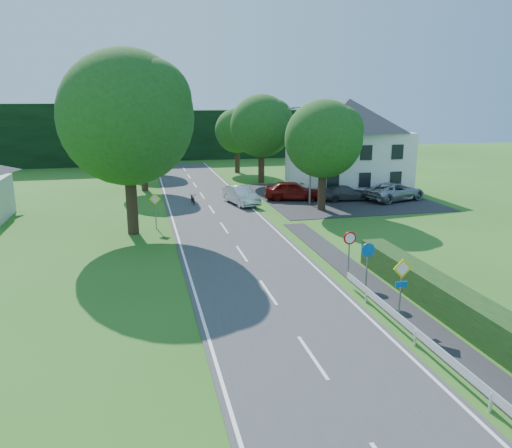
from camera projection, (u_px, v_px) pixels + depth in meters
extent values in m
cube|color=#3C3C3F|center=(235.00, 244.00, 30.16)|extent=(7.00, 80.00, 0.04)
cube|color=#252527|center=(338.00, 196.00, 45.09)|extent=(14.00, 16.00, 0.04)
cube|color=white|center=(181.00, 247.00, 29.44)|extent=(0.12, 80.00, 0.01)
cube|color=white|center=(287.00, 240.00, 30.87)|extent=(0.12, 80.00, 0.01)
cube|color=black|center=(230.00, 134.00, 74.54)|extent=(30.00, 5.00, 7.00)
cube|color=silver|center=(347.00, 161.00, 47.69)|extent=(10.00, 8.00, 5.60)
pyramid|color=#28282D|center=(349.00, 115.00, 46.64)|extent=(10.60, 8.40, 3.00)
cylinder|color=slate|center=(311.00, 157.00, 40.45)|extent=(0.16, 0.16, 8.00)
cylinder|color=slate|center=(302.00, 108.00, 39.33)|extent=(1.70, 0.10, 0.10)
cube|color=slate|center=(292.00, 108.00, 39.14)|extent=(0.50, 0.18, 0.12)
cylinder|color=slate|center=(400.00, 292.00, 19.49)|extent=(0.07, 0.07, 2.40)
cube|color=yellow|center=(402.00, 268.00, 19.22)|extent=(0.78, 0.04, 0.78)
cube|color=white|center=(402.00, 268.00, 19.22)|extent=(0.57, 0.05, 0.57)
cube|color=#0B56AD|center=(401.00, 284.00, 19.38)|extent=(0.50, 0.04, 0.22)
cylinder|color=slate|center=(367.00, 270.00, 22.35)|extent=(0.07, 0.07, 2.20)
cylinder|color=#0B56AD|center=(368.00, 250.00, 22.09)|extent=(0.64, 0.04, 0.64)
cylinder|color=slate|center=(349.00, 257.00, 24.24)|extent=(0.07, 0.07, 2.20)
cylinder|color=red|center=(350.00, 238.00, 23.98)|extent=(0.64, 0.04, 0.64)
cylinder|color=white|center=(350.00, 238.00, 23.96)|extent=(0.48, 0.04, 0.48)
cylinder|color=slate|center=(156.00, 213.00, 33.63)|extent=(0.07, 0.07, 2.20)
cube|color=yellow|center=(155.00, 199.00, 33.37)|extent=(0.78, 0.04, 0.78)
cube|color=white|center=(155.00, 199.00, 33.37)|extent=(0.57, 0.05, 0.57)
imported|color=silver|center=(241.00, 195.00, 41.38)|extent=(2.54, 4.81, 1.51)
imported|color=black|center=(193.00, 198.00, 41.67)|extent=(0.68, 1.76, 0.91)
imported|color=maroon|center=(292.00, 190.00, 43.23)|extent=(5.16, 3.17, 1.64)
imported|color=silver|center=(329.00, 185.00, 45.88)|extent=(5.38, 2.63, 1.70)
imported|color=#434448|center=(345.00, 193.00, 43.11)|extent=(4.40, 1.88, 1.27)
imported|color=#A6A6AD|center=(395.00, 191.00, 43.02)|extent=(6.07, 4.11, 1.54)
imported|color=#BA310E|center=(331.00, 183.00, 45.93)|extent=(2.53, 2.57, 2.07)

